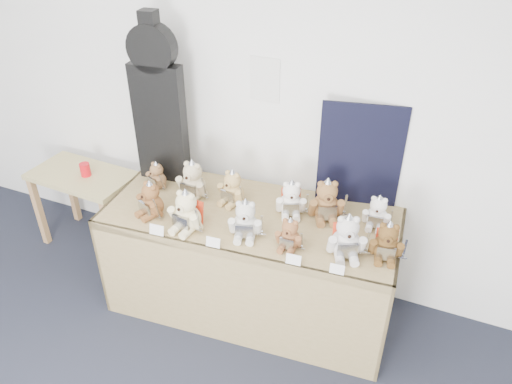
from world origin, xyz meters
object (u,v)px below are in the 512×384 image
at_px(display_table, 247,242).
at_px(red_cup, 85,170).
at_px(guitar_case, 158,103).
at_px(teddy_front_far_left, 151,200).
at_px(side_table, 84,187).
at_px(teddy_front_left, 186,212).
at_px(teddy_back_left, 193,181).
at_px(teddy_back_centre_left, 232,189).
at_px(teddy_front_centre, 245,221).
at_px(teddy_back_right, 326,202).
at_px(teddy_front_end, 387,242).
at_px(teddy_back_far_left, 157,176).
at_px(teddy_back_centre_right, 291,200).
at_px(teddy_front_right, 290,235).
at_px(teddy_back_end, 377,213).
at_px(teddy_front_far_right, 347,238).

bearing_deg(display_table, red_cup, 166.99).
xyz_separation_m(guitar_case, teddy_front_far_left, (0.17, -0.45, -0.48)).
relative_size(side_table, teddy_front_far_left, 3.10).
bearing_deg(side_table, teddy_front_left, -16.57).
xyz_separation_m(display_table, teddy_back_left, (-0.46, 0.12, 0.29)).
bearing_deg(teddy_front_left, teddy_back_centre_left, 76.68).
height_order(teddy_front_far_left, teddy_front_centre, teddy_front_centre).
relative_size(side_table, teddy_back_right, 2.67).
distance_m(teddy_front_end, teddy_back_left, 1.35).
bearing_deg(teddy_front_left, teddy_back_far_left, 148.38).
xyz_separation_m(red_cup, teddy_back_centre_right, (1.72, -0.02, 0.18)).
distance_m(guitar_case, teddy_back_far_left, 0.52).
bearing_deg(side_table, teddy_front_far_left, -19.75).
bearing_deg(teddy_back_centre_right, teddy_back_far_left, 163.27).
height_order(display_table, teddy_front_right, teddy_front_right).
height_order(teddy_front_right, teddy_back_right, teddy_back_right).
xyz_separation_m(teddy_front_end, teddy_back_centre_left, (-1.07, 0.17, -0.00)).
xyz_separation_m(display_table, teddy_front_end, (0.89, -0.00, 0.28)).
bearing_deg(teddy_front_end, red_cup, 164.96).
bearing_deg(display_table, guitar_case, 155.43).
xyz_separation_m(teddy_front_far_left, teddy_back_right, (1.06, 0.41, 0.02)).
distance_m(teddy_back_left, teddy_back_centre_left, 0.28).
xyz_separation_m(teddy_front_centre, teddy_front_right, (0.29, -0.00, -0.02)).
height_order(side_table, teddy_front_right, teddy_front_right).
xyz_separation_m(guitar_case, teddy_back_far_left, (0.02, -0.15, -0.50)).
bearing_deg(teddy_front_left, teddy_front_centre, 17.78).
distance_m(side_table, red_cup, 0.19).
height_order(teddy_front_left, teddy_back_end, teddy_front_left).
height_order(teddy_front_far_left, teddy_front_end, teddy_front_end).
bearing_deg(side_table, teddy_front_far_right, -4.73).
xyz_separation_m(teddy_front_far_left, teddy_back_end, (1.38, 0.45, -0.01)).
height_order(guitar_case, teddy_front_far_left, guitar_case).
distance_m(teddy_front_right, teddy_front_end, 0.56).
height_order(guitar_case, teddy_front_centre, guitar_case).
bearing_deg(guitar_case, red_cup, 179.31).
relative_size(teddy_front_left, teddy_back_far_left, 1.41).
distance_m(teddy_front_far_right, teddy_back_centre_left, 0.88).
bearing_deg(teddy_back_centre_left, teddy_back_right, 18.18).
height_order(red_cup, teddy_front_centre, teddy_front_centre).
height_order(teddy_front_right, teddy_back_left, teddy_back_left).
distance_m(side_table, teddy_front_centre, 1.68).
xyz_separation_m(teddy_front_far_right, teddy_back_far_left, (-1.42, 0.20, -0.04)).
distance_m(teddy_front_right, teddy_back_left, 0.84).
xyz_separation_m(guitar_case, teddy_front_right, (1.12, -0.42, -0.49)).
bearing_deg(teddy_back_centre_left, teddy_front_left, -97.99).
height_order(teddy_back_left, teddy_back_far_left, teddy_back_left).
relative_size(teddy_back_centre_right, teddy_back_far_left, 1.25).
distance_m(teddy_back_left, teddy_back_end, 1.25).
height_order(guitar_case, teddy_back_centre_right, guitar_case).
distance_m(display_table, guitar_case, 1.12).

